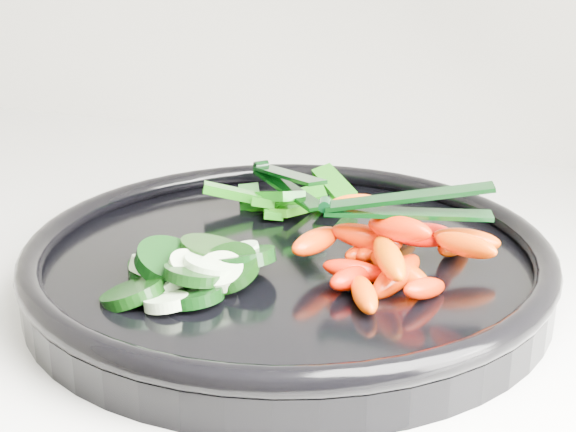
% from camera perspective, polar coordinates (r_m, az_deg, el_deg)
% --- Properties ---
extents(veggie_tray, '(0.39, 0.39, 0.04)m').
position_cam_1_polar(veggie_tray, '(0.58, -0.00, -3.24)').
color(veggie_tray, black).
rests_on(veggie_tray, counter).
extents(cucumber_pile, '(0.11, 0.13, 0.04)m').
position_cam_1_polar(cucumber_pile, '(0.54, -6.90, -3.64)').
color(cucumber_pile, black).
rests_on(cucumber_pile, veggie_tray).
extents(carrot_pile, '(0.14, 0.16, 0.05)m').
position_cam_1_polar(carrot_pile, '(0.54, 7.47, -2.32)').
color(carrot_pile, red).
rests_on(carrot_pile, veggie_tray).
extents(pepper_pile, '(0.12, 0.11, 0.04)m').
position_cam_1_polar(pepper_pile, '(0.67, -0.18, 1.23)').
color(pepper_pile, '#176609').
rests_on(pepper_pile, veggie_tray).
extents(tong_carrot, '(0.11, 0.05, 0.02)m').
position_cam_1_polar(tong_carrot, '(0.53, 8.15, 0.77)').
color(tong_carrot, black).
rests_on(tong_carrot, carrot_pile).
extents(tong_pepper, '(0.09, 0.09, 0.02)m').
position_cam_1_polar(tong_pepper, '(0.66, -0.16, 2.56)').
color(tong_pepper, black).
rests_on(tong_pepper, pepper_pile).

